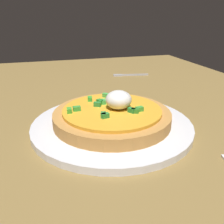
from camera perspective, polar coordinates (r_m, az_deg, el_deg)
The scene contains 4 objects.
dining_table at distance 55.49cm, azimuth 9.05°, elevation -0.82°, with size 128.20×76.75×2.89cm, color olive.
plate at distance 45.49cm, azimuth 0.00°, elevation -3.04°, with size 28.96×28.96×1.22cm, color white.
pizza at distance 44.66cm, azimuth 0.08°, elevation -0.65°, with size 21.11×21.11×5.90cm.
fork at distance 83.33cm, azimuth 3.62°, elevation 8.49°, with size 3.00×11.68×0.50cm.
Camera 1 is at (45.96, -22.44, 22.97)cm, focal length 39.77 mm.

